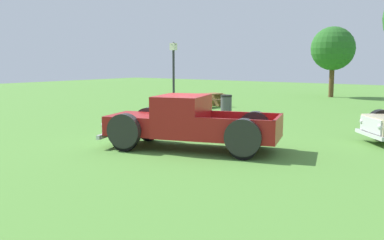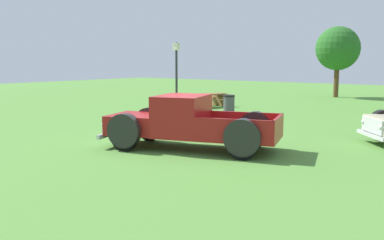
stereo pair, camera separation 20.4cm
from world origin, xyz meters
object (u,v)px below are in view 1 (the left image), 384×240
object	(u,v)px
picnic_table	(207,98)
oak_tree_west	(333,49)
trash_can	(226,104)
lamp_post_near	(174,76)
pickup_truck_foreground	(180,123)

from	to	relation	value
picnic_table	oak_tree_west	world-z (taller)	oak_tree_west
picnic_table	oak_tree_west	xyz separation A→B (m)	(3.58, 11.12, 3.05)
picnic_table	oak_tree_west	size ratio (longest dim) A/B	0.42
trash_can	oak_tree_west	size ratio (longest dim) A/B	0.18
lamp_post_near	oak_tree_west	world-z (taller)	oak_tree_west
trash_can	oak_tree_west	distance (m)	13.59
lamp_post_near	picnic_table	xyz separation A→B (m)	(-0.15, 3.31, -1.42)
picnic_table	trash_can	xyz separation A→B (m)	(2.61, -2.09, -0.01)
oak_tree_west	picnic_table	bearing A→B (deg)	-107.84
pickup_truck_foreground	trash_can	world-z (taller)	pickup_truck_foreground
pickup_truck_foreground	trash_can	xyz separation A→B (m)	(-3.57, 8.46, -0.30)
pickup_truck_foreground	lamp_post_near	bearing A→B (deg)	129.76
picnic_table	trash_can	world-z (taller)	trash_can
picnic_table	lamp_post_near	bearing A→B (deg)	-87.36
pickup_truck_foreground	lamp_post_near	distance (m)	9.49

